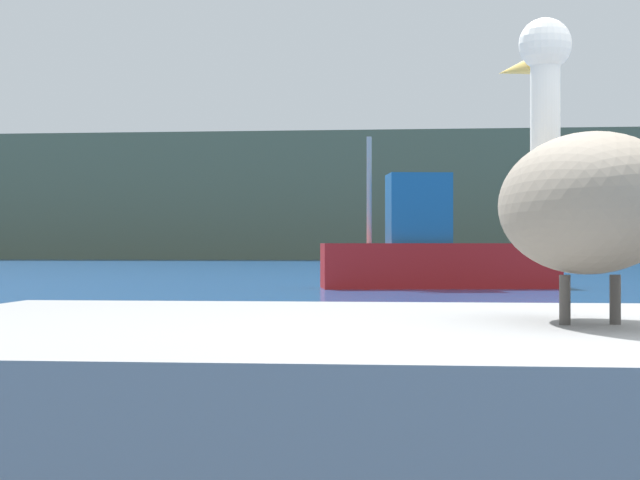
{
  "coord_description": "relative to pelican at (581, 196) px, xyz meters",
  "views": [
    {
      "loc": [
        -0.98,
        -2.84,
        1.01
      ],
      "look_at": [
        -3.41,
        20.28,
        1.13
      ],
      "focal_mm": 61.66,
      "sensor_mm": 36.0,
      "label": 1
    }
  ],
  "objects": [
    {
      "name": "hillside_backdrop",
      "position": [
        0.59,
        81.62,
        3.48
      ],
      "size": [
        140.0,
        14.1,
        9.25
      ],
      "primitive_type": "cube",
      "color": "#5B664C",
      "rests_on": "ground"
    },
    {
      "name": "fishing_boat_red",
      "position": [
        -0.43,
        23.21,
        -0.3
      ],
      "size": [
        5.77,
        2.58,
        3.6
      ],
      "rotation": [
        0.0,
        0.0,
        3.31
      ],
      "color": "red",
      "rests_on": "ground"
    },
    {
      "name": "pier_dock",
      "position": [
        0.0,
        -0.02,
        -0.75
      ],
      "size": [
        3.97,
        2.18,
        0.79
      ],
      "primitive_type": "cube",
      "color": "gray",
      "rests_on": "ground"
    },
    {
      "name": "pelican",
      "position": [
        0.0,
        0.0,
        0.0
      ],
      "size": [
        0.6,
        1.27,
        0.9
      ],
      "rotation": [
        0.0,
        0.0,
        1.8
      ],
      "color": "gray",
      "rests_on": "pier_dock"
    }
  ]
}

